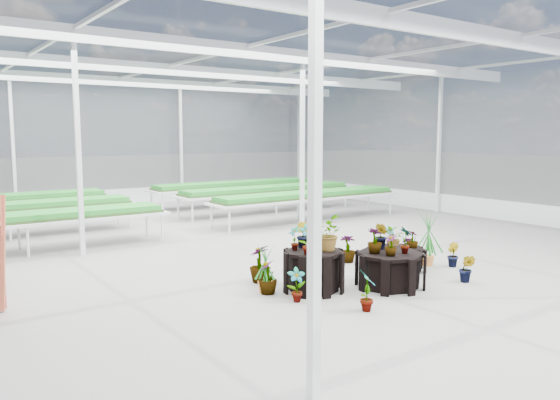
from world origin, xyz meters
TOP-DOWN VIEW (x-y plane):
  - ground_plane at (0.00, 0.00)m, footprint 24.00×24.00m
  - greenhouse_shell at (0.00, 0.00)m, footprint 18.00×24.00m
  - steel_frame at (0.00, 0.00)m, footprint 18.00×24.00m
  - nursery_benches at (0.00, 7.20)m, footprint 16.00×7.00m
  - plinth_tall at (-0.58, -0.98)m, footprint 1.21×1.21m
  - plinth_mid at (0.62, -1.58)m, footprint 1.32×1.32m
  - plinth_low at (1.62, -0.88)m, footprint 1.15×1.15m
  - nursery_plants at (0.39, -0.87)m, footprint 4.43×2.94m

SIDE VIEW (x-z plane):
  - ground_plane at x=0.00m, z-range 0.00..0.00m
  - plinth_low at x=1.62m, z-range 0.00..0.44m
  - plinth_mid at x=0.62m, z-range 0.00..0.61m
  - plinth_tall at x=-0.58m, z-range 0.00..0.68m
  - nursery_benches at x=0.00m, z-range 0.00..0.84m
  - nursery_plants at x=0.39m, z-range -0.10..1.23m
  - greenhouse_shell at x=0.00m, z-range 0.00..4.50m
  - steel_frame at x=0.00m, z-range 0.00..4.50m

